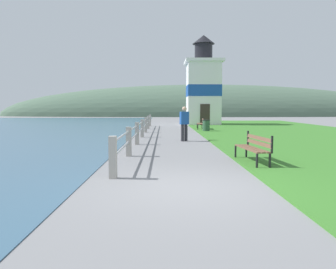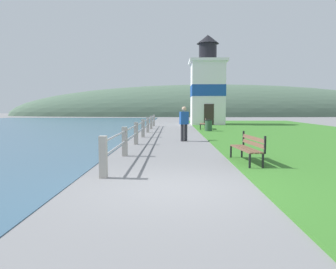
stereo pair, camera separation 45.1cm
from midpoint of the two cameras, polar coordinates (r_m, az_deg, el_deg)
ground_plane at (r=7.09m, az=1.29°, el=-9.33°), size 160.00×160.00×0.00m
grass_verge at (r=21.72m, az=21.04°, el=0.01°), size 12.00×39.70×0.06m
seawall_railing at (r=18.71m, az=-5.21°, el=1.30°), size 0.18×21.67×1.03m
park_bench_near at (r=10.25m, az=13.56°, el=-2.00°), size 0.66×1.98×0.94m
park_bench_midway at (r=24.82m, az=5.28°, el=2.05°), size 0.60×1.86×0.94m
lighthouse at (r=32.11m, az=5.74°, el=8.16°), size 3.56×3.56×8.58m
person_strolling at (r=16.53m, az=2.07°, el=2.11°), size 0.48×0.36×1.75m
trash_bin at (r=22.93m, az=6.10°, el=1.53°), size 0.54×0.54×0.84m
distant_hillside at (r=63.89m, az=6.70°, el=3.25°), size 80.00×16.00×12.00m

